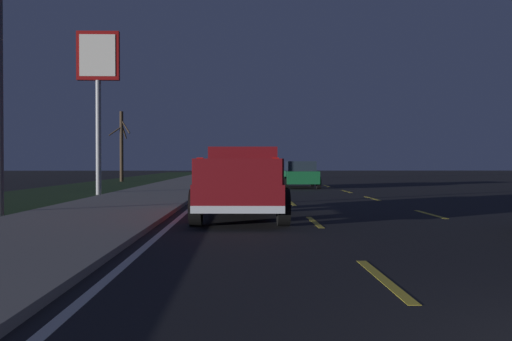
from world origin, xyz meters
name	(u,v)px	position (x,y,z in m)	size (l,w,h in m)	color
ground	(305,188)	(27.00, 0.00, 0.00)	(144.00, 144.00, 0.00)	black
sidewalk_shoulder	(173,188)	(27.00, 7.45, 0.06)	(108.00, 4.00, 0.12)	gray
grass_verge	(84,189)	(27.00, 12.45, 0.00)	(108.00, 6.00, 0.01)	#1E3819
lane_markings	(250,186)	(29.99, 3.09, 0.00)	(108.00, 7.04, 0.01)	yellow
pickup_truck	(243,183)	(11.44, 3.49, 0.91)	(5.49, 2.41, 1.87)	maroon
sedan_green	(300,174)	(27.95, 0.17, 0.78)	(4.42, 2.06, 1.54)	#14592D
gas_price_sign	(98,72)	(21.23, 10.03, 5.56)	(0.27, 1.90, 7.37)	#99999E
street_light_near	(10,37)	(11.74, 9.78, 4.84)	(0.36, 1.97, 8.05)	#4C4C51
bare_tree_far	(122,145)	(38.44, 12.97, 2.85)	(1.55, 1.66, 5.46)	#423323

